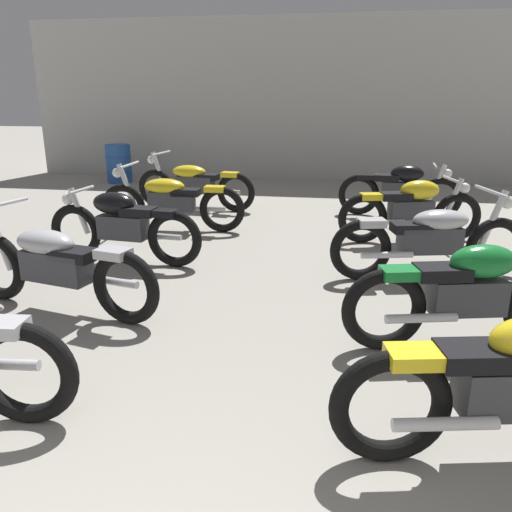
# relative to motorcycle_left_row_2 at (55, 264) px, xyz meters

# --- Properties ---
(back_wall) EXTENTS (13.46, 0.24, 3.60)m
(back_wall) POSITION_rel_motorcycle_left_row_2_xyz_m (1.82, 8.17, 1.35)
(back_wall) COLOR #B2B2AD
(back_wall) RESTS_ON ground
(motorcycle_left_row_2) EXTENTS (2.14, 0.77, 0.97)m
(motorcycle_left_row_2) POSITION_rel_motorcycle_left_row_2_xyz_m (0.00, 0.00, 0.00)
(motorcycle_left_row_2) COLOR black
(motorcycle_left_row_2) RESTS_ON ground
(motorcycle_left_row_3) EXTENTS (1.97, 0.48, 0.88)m
(motorcycle_left_row_3) POSITION_rel_motorcycle_left_row_2_xyz_m (0.01, 1.47, 0.01)
(motorcycle_left_row_3) COLOR black
(motorcycle_left_row_3) RESTS_ON ground
(motorcycle_left_row_4) EXTENTS (2.17, 0.68, 0.97)m
(motorcycle_left_row_4) POSITION_rel_motorcycle_left_row_2_xyz_m (0.09, 3.02, 0.00)
(motorcycle_left_row_4) COLOR black
(motorcycle_left_row_4) RESTS_ON ground
(motorcycle_left_row_5) EXTENTS (2.17, 0.68, 0.97)m
(motorcycle_left_row_5) POSITION_rel_motorcycle_left_row_2_xyz_m (0.03, 4.49, 0.00)
(motorcycle_left_row_5) COLOR black
(motorcycle_left_row_5) RESTS_ON ground
(motorcycle_right_row_2) EXTENTS (1.94, 0.67, 0.88)m
(motorcycle_right_row_2) POSITION_rel_motorcycle_left_row_2_xyz_m (3.56, -0.14, 0.01)
(motorcycle_right_row_2) COLOR black
(motorcycle_right_row_2) RESTS_ON ground
(motorcycle_right_row_3) EXTENTS (2.14, 0.81, 0.97)m
(motorcycle_right_row_3) POSITION_rel_motorcycle_left_row_2_xyz_m (3.53, 1.48, 0.00)
(motorcycle_right_row_3) COLOR black
(motorcycle_right_row_3) RESTS_ON ground
(motorcycle_right_row_4) EXTENTS (1.94, 0.66, 0.88)m
(motorcycle_right_row_4) POSITION_rel_motorcycle_left_row_2_xyz_m (3.50, 2.93, 0.01)
(motorcycle_right_row_4) COLOR black
(motorcycle_right_row_4) RESTS_ON ground
(motorcycle_right_row_5) EXTENTS (1.97, 0.48, 0.88)m
(motorcycle_right_row_5) POSITION_rel_motorcycle_left_row_2_xyz_m (3.50, 4.48, 0.01)
(motorcycle_right_row_5) COLOR black
(motorcycle_right_row_5) RESTS_ON ground
(oil_drum) EXTENTS (0.59, 0.59, 0.85)m
(oil_drum) POSITION_rel_motorcycle_left_row_2_xyz_m (-2.46, 6.99, -0.03)
(oil_drum) COLOR #23519E
(oil_drum) RESTS_ON ground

